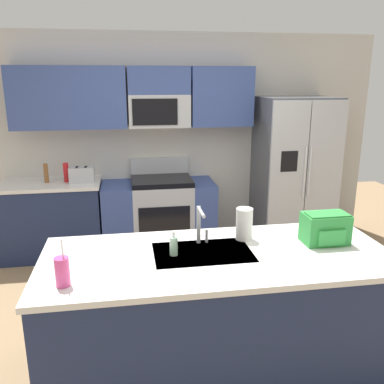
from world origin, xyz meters
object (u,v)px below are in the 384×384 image
(range_oven, at_px, (159,214))
(sink_faucet, at_px, (200,222))
(pepper_mill, at_px, (46,173))
(bottle_red, at_px, (66,172))
(drink_cup_pink, at_px, (62,272))
(refrigerator, at_px, (294,172))
(paper_towel_roll, at_px, (244,224))
(backpack, at_px, (325,228))
(soap_dispenser, at_px, (174,246))
(toaster, at_px, (82,175))

(range_oven, xyz_separation_m, sink_faucet, (0.13, -2.07, 0.62))
(pepper_mill, relative_size, bottle_red, 1.00)
(range_oven, xyz_separation_m, drink_cup_pink, (-0.76, -2.55, 0.55))
(refrigerator, height_order, paper_towel_roll, refrigerator)
(backpack, bearing_deg, bottle_red, 133.87)
(pepper_mill, xyz_separation_m, backpack, (2.33, -2.19, 0.01))
(refrigerator, height_order, backpack, refrigerator)
(drink_cup_pink, height_order, soap_dispenser, drink_cup_pink)
(pepper_mill, distance_m, soap_dispenser, 2.53)
(range_oven, height_order, paper_towel_roll, paper_towel_roll)
(range_oven, xyz_separation_m, refrigerator, (1.69, -0.07, 0.48))
(range_oven, bearing_deg, paper_towel_roll, -76.83)
(backpack, bearing_deg, pepper_mill, 136.74)
(drink_cup_pink, bearing_deg, paper_towel_roll, 22.81)
(refrigerator, xyz_separation_m, backpack, (-0.66, -2.12, 0.09))
(pepper_mill, height_order, drink_cup_pink, drink_cup_pink)
(sink_faucet, height_order, drink_cup_pink, drink_cup_pink)
(bottle_red, relative_size, soap_dispenser, 1.31)
(toaster, xyz_separation_m, sink_faucet, (1.02, -2.02, 0.08))
(range_oven, height_order, pepper_mill, pepper_mill)
(refrigerator, xyz_separation_m, bottle_red, (-2.76, 0.07, 0.09))
(drink_cup_pink, relative_size, paper_towel_roll, 1.23)
(range_oven, relative_size, bottle_red, 6.09)
(sink_faucet, bearing_deg, bottle_red, 120.11)
(sink_faucet, height_order, paper_towel_roll, sink_faucet)
(backpack, bearing_deg, sink_faucet, 172.38)
(soap_dispenser, relative_size, backpack, 0.53)
(paper_towel_roll, bearing_deg, toaster, 124.60)
(range_oven, bearing_deg, pepper_mill, -179.89)
(bottle_red, distance_m, drink_cup_pink, 2.56)
(sink_faucet, relative_size, paper_towel_roll, 1.17)
(pepper_mill, bearing_deg, backpack, -43.26)
(range_oven, xyz_separation_m, backpack, (1.04, -2.19, 0.57))
(sink_faucet, xyz_separation_m, paper_towel_roll, (0.34, 0.04, -0.05))
(pepper_mill, height_order, paper_towel_roll, paper_towel_roll)
(refrigerator, bearing_deg, range_oven, 177.57)
(range_oven, height_order, backpack, backpack)
(refrigerator, distance_m, drink_cup_pink, 3.49)
(paper_towel_roll, bearing_deg, bottle_red, 127.30)
(refrigerator, distance_m, soap_dispenser, 2.79)
(drink_cup_pink, distance_m, soap_dispenser, 0.76)
(bottle_red, bearing_deg, backpack, -46.13)
(toaster, relative_size, backpack, 0.88)
(range_oven, relative_size, refrigerator, 0.74)
(toaster, xyz_separation_m, paper_towel_roll, (1.36, -1.98, 0.03))
(soap_dispenser, height_order, paper_towel_roll, paper_towel_roll)
(paper_towel_roll, height_order, backpack, paper_towel_roll)
(toaster, height_order, backpack, backpack)
(sink_faucet, distance_m, drink_cup_pink, 1.02)
(sink_faucet, bearing_deg, toaster, 116.79)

